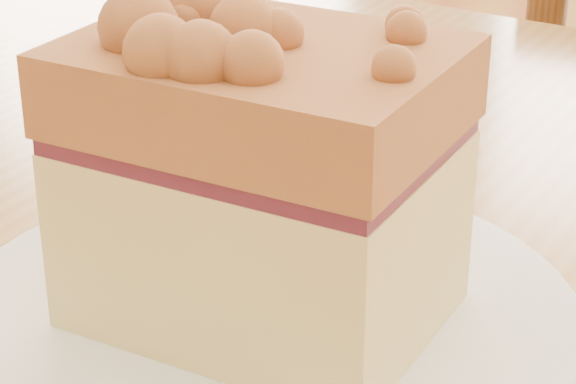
# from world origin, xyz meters

# --- Properties ---
(plate) EXTENTS (0.22, 0.22, 0.02)m
(plate) POSITION_xyz_m (-0.23, 0.21, 0.76)
(plate) COLOR white
(plate) RESTS_ON cafe_table_main
(cake_slice) EXTENTS (0.14, 0.11, 0.11)m
(cake_slice) POSITION_xyz_m (-0.23, 0.21, 0.82)
(cake_slice) COLOR #FCD98E
(cake_slice) RESTS_ON plate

